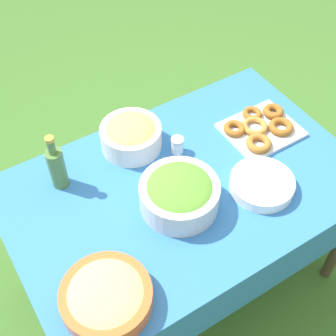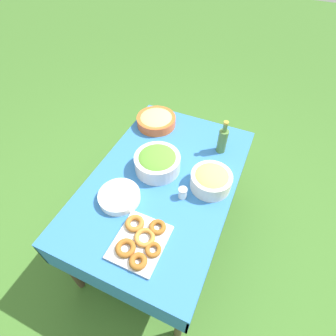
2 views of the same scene
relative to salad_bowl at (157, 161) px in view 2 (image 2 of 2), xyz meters
name	(u,v)px [view 2 (image 2 of 2)]	position (x,y,z in m)	size (l,w,h in m)	color
ground_plane	(164,233)	(-0.07, -0.07, -0.79)	(14.00, 14.00, 0.00)	#3D6B28
picnic_table	(163,188)	(-0.07, -0.07, -0.16)	(1.37, 0.89, 0.73)	#2D6BB2
salad_bowl	(157,161)	(0.00, 0.00, 0.00)	(0.30, 0.30, 0.13)	silver
pasta_bowl	(156,120)	(0.41, 0.20, -0.02)	(0.30, 0.30, 0.09)	#E05B28
donut_platter	(141,241)	(-0.51, -0.14, -0.05)	(0.32, 0.28, 0.05)	silver
plate_stack	(119,197)	(-0.31, 0.10, -0.04)	(0.25, 0.25, 0.05)	white
olive_oil_bottle	(223,140)	(0.33, -0.33, 0.03)	(0.07, 0.07, 0.25)	#4C7238
fruit_bowl	(211,179)	(0.00, -0.36, 0.00)	(0.25, 0.25, 0.12)	silver
salt_shaker	(183,193)	(-0.14, -0.23, -0.03)	(0.05, 0.05, 0.07)	white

